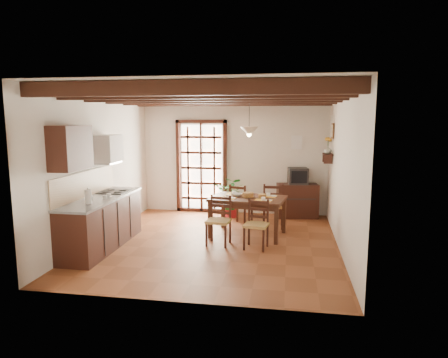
% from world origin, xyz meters
% --- Properties ---
extents(ground_plane, '(5.00, 5.00, 0.00)m').
position_xyz_m(ground_plane, '(0.00, 0.00, 0.00)').
color(ground_plane, brown).
extents(room_shell, '(4.52, 5.02, 2.81)m').
position_xyz_m(room_shell, '(0.00, 0.00, 1.82)').
color(room_shell, silver).
rests_on(room_shell, ground_plane).
extents(ceiling_beams, '(4.50, 4.34, 0.20)m').
position_xyz_m(ceiling_beams, '(0.00, 0.00, 2.69)').
color(ceiling_beams, black).
rests_on(ceiling_beams, room_shell).
extents(french_door, '(1.26, 0.11, 2.32)m').
position_xyz_m(french_door, '(-0.80, 2.45, 1.18)').
color(french_door, white).
rests_on(french_door, ground_plane).
extents(kitchen_counter, '(0.64, 2.25, 1.38)m').
position_xyz_m(kitchen_counter, '(-1.96, -0.60, 0.47)').
color(kitchen_counter, black).
rests_on(kitchen_counter, ground_plane).
extents(upper_cabinet, '(0.35, 0.80, 0.70)m').
position_xyz_m(upper_cabinet, '(-2.08, -1.30, 1.85)').
color(upper_cabinet, black).
rests_on(upper_cabinet, room_shell).
extents(range_hood, '(0.38, 0.60, 0.54)m').
position_xyz_m(range_hood, '(-2.05, -0.05, 1.73)').
color(range_hood, white).
rests_on(range_hood, room_shell).
extents(counter_items, '(0.50, 1.43, 0.25)m').
position_xyz_m(counter_items, '(-1.95, -0.51, 0.96)').
color(counter_items, black).
rests_on(counter_items, kitchen_counter).
extents(dining_table, '(1.55, 1.13, 0.77)m').
position_xyz_m(dining_table, '(0.55, 0.57, 0.67)').
color(dining_table, '#3B1F13').
rests_on(dining_table, ground_plane).
extents(chair_near_left, '(0.46, 0.44, 0.90)m').
position_xyz_m(chair_near_left, '(0.08, -0.09, 0.28)').
color(chair_near_left, tan).
rests_on(chair_near_left, ground_plane).
extents(chair_near_right, '(0.46, 0.44, 0.87)m').
position_xyz_m(chair_near_right, '(0.78, -0.21, 0.27)').
color(chair_near_right, tan).
rests_on(chair_near_right, ground_plane).
extents(chair_far_left, '(0.53, 0.52, 0.91)m').
position_xyz_m(chair_far_left, '(0.31, 1.34, 0.28)').
color(chair_far_left, tan).
rests_on(chair_far_left, ground_plane).
extents(chair_far_right, '(0.46, 0.44, 0.96)m').
position_xyz_m(chair_far_right, '(1.02, 1.23, 0.30)').
color(chair_far_right, tan).
rests_on(chair_far_right, ground_plane).
extents(table_setting, '(1.04, 0.69, 0.10)m').
position_xyz_m(table_setting, '(0.55, 0.57, 0.82)').
color(table_setting, '#FAAC27').
rests_on(table_setting, dining_table).
extents(table_bowl, '(0.28, 0.28, 0.05)m').
position_xyz_m(table_bowl, '(0.31, 0.66, 0.80)').
color(table_bowl, white).
rests_on(table_bowl, dining_table).
extents(sideboard, '(0.99, 0.57, 0.80)m').
position_xyz_m(sideboard, '(1.54, 2.23, 0.40)').
color(sideboard, black).
rests_on(sideboard, ground_plane).
extents(crt_tv, '(0.49, 0.46, 0.38)m').
position_xyz_m(crt_tv, '(1.54, 2.22, 0.99)').
color(crt_tv, black).
rests_on(crt_tv, sideboard).
extents(fuse_box, '(0.25, 0.03, 0.32)m').
position_xyz_m(fuse_box, '(1.50, 2.48, 1.75)').
color(fuse_box, white).
rests_on(fuse_box, room_shell).
extents(plant_pot, '(0.36, 0.36, 0.22)m').
position_xyz_m(plant_pot, '(-0.00, 2.05, 0.11)').
color(plant_pot, maroon).
rests_on(plant_pot, ground_plane).
extents(potted_plant, '(2.01, 1.80, 2.01)m').
position_xyz_m(potted_plant, '(-0.00, 2.05, 0.57)').
color(potted_plant, '#144C19').
rests_on(potted_plant, ground_plane).
extents(wall_shelf, '(0.20, 0.42, 0.20)m').
position_xyz_m(wall_shelf, '(2.14, 1.60, 1.51)').
color(wall_shelf, black).
rests_on(wall_shelf, room_shell).
extents(shelf_vase, '(0.15, 0.15, 0.15)m').
position_xyz_m(shelf_vase, '(2.14, 1.60, 1.65)').
color(shelf_vase, '#B2BFB2').
rests_on(shelf_vase, wall_shelf).
extents(shelf_flowers, '(0.14, 0.14, 0.36)m').
position_xyz_m(shelf_flowers, '(2.14, 1.60, 1.86)').
color(shelf_flowers, '#FAAC27').
rests_on(shelf_flowers, shelf_vase).
extents(framed_picture, '(0.03, 0.32, 0.32)m').
position_xyz_m(framed_picture, '(2.22, 1.60, 2.05)').
color(framed_picture, brown).
rests_on(framed_picture, room_shell).
extents(pendant_lamp, '(0.36, 0.36, 0.84)m').
position_xyz_m(pendant_lamp, '(0.55, 0.67, 2.08)').
color(pendant_lamp, black).
rests_on(pendant_lamp, room_shell).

